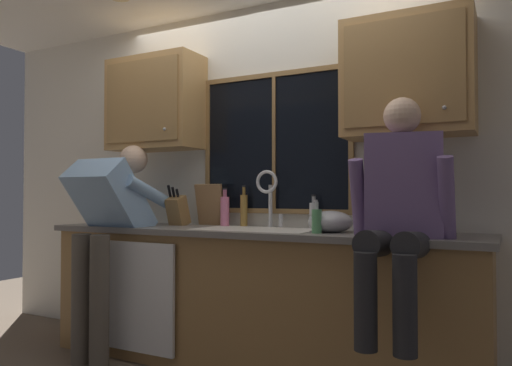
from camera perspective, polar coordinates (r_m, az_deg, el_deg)
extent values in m
cube|color=silver|center=(3.61, 1.98, 0.62)|extent=(5.35, 0.12, 2.55)
cube|color=black|center=(3.55, 2.20, 4.70)|extent=(1.10, 0.02, 0.95)
cube|color=olive|center=(3.62, 2.12, 12.49)|extent=(1.17, 0.02, 0.04)
cube|color=olive|center=(3.52, 2.13, -3.28)|extent=(1.17, 0.02, 0.04)
cube|color=olive|center=(3.81, -5.62, 4.28)|extent=(0.03, 0.02, 0.95)
cube|color=olive|center=(3.33, 11.01, 5.11)|extent=(0.03, 0.02, 0.95)
cube|color=olive|center=(3.53, 2.11, 4.72)|extent=(0.02, 0.02, 0.95)
cube|color=#A07744|center=(3.37, -0.65, -13.53)|extent=(2.95, 0.58, 0.88)
cube|color=slate|center=(3.29, -0.81, -5.73)|extent=(3.01, 0.62, 0.04)
cube|color=white|center=(3.50, -13.56, -12.75)|extent=(0.60, 0.02, 0.74)
cube|color=#B2844C|center=(3.97, -11.60, 8.96)|extent=(0.76, 0.33, 0.72)
cube|color=#9D7443|center=(3.84, -13.23, 9.32)|extent=(0.68, 0.01, 0.62)
sphere|color=#B2B2B7|center=(3.66, -10.61, 6.19)|extent=(0.02, 0.02, 0.02)
cube|color=#B2844C|center=(3.16, 17.19, 11.67)|extent=(0.76, 0.33, 0.72)
cube|color=#9D7443|center=(3.00, 16.59, 12.39)|extent=(0.68, 0.01, 0.62)
sphere|color=#B2B2B7|center=(2.91, 21.06, 8.21)|extent=(0.02, 0.02, 0.02)
cube|color=white|center=(3.27, 0.01, -5.58)|extent=(0.80, 0.46, 0.02)
cube|color=beige|center=(3.38, -3.02, -7.14)|extent=(0.36, 0.42, 0.20)
cube|color=beige|center=(3.19, 3.22, -7.48)|extent=(0.36, 0.42, 0.20)
cube|color=white|center=(3.28, 0.01, -7.32)|extent=(0.04, 0.42, 0.20)
cylinder|color=silver|center=(3.46, 1.69, -2.69)|extent=(0.03, 0.03, 0.30)
torus|color=silver|center=(3.41, 1.25, 0.14)|extent=(0.16, 0.02, 0.16)
cylinder|color=silver|center=(3.43, 2.90, -4.37)|extent=(0.03, 0.03, 0.09)
cylinder|color=#595147|center=(3.65, -19.68, -12.52)|extent=(0.13, 0.13, 0.88)
cylinder|color=#595147|center=(3.53, -17.75, -12.92)|extent=(0.13, 0.13, 0.88)
cube|color=#8CB2DB|center=(3.64, -16.62, -1.97)|extent=(0.44, 0.53, 0.59)
sphere|color=beige|center=(3.83, -14.05, 2.70)|extent=(0.21, 0.21, 0.21)
cylinder|color=#8CB2DB|center=(3.92, -17.09, -1.19)|extent=(0.09, 0.52, 0.26)
cylinder|color=#8CB2DB|center=(3.63, -12.14, -1.21)|extent=(0.09, 0.52, 0.26)
cylinder|color=#262628|center=(2.59, 13.85, -6.87)|extent=(0.14, 0.43, 0.16)
cylinder|color=#262628|center=(2.56, 17.80, -6.92)|extent=(0.14, 0.43, 0.16)
cylinder|color=#262628|center=(2.42, 12.63, -13.27)|extent=(0.11, 0.11, 0.46)
cylinder|color=#262628|center=(2.38, 16.94, -13.44)|extent=(0.11, 0.11, 0.46)
cube|color=slate|center=(2.78, 16.69, -0.28)|extent=(0.43, 0.28, 0.56)
sphere|color=beige|center=(2.81, 16.64, 7.49)|extent=(0.20, 0.20, 0.20)
cylinder|color=slate|center=(2.78, 11.84, -1.96)|extent=(0.08, 0.20, 0.47)
cylinder|color=slate|center=(2.69, 21.32, -1.92)|extent=(0.08, 0.20, 0.47)
cube|color=olive|center=(3.72, -9.09, -3.28)|extent=(0.12, 0.18, 0.25)
cylinder|color=black|center=(3.70, -10.05, -0.93)|extent=(0.02, 0.05, 0.09)
cylinder|color=black|center=(3.68, -9.60, -1.04)|extent=(0.02, 0.04, 0.08)
cylinder|color=black|center=(3.66, -9.14, -1.15)|extent=(0.02, 0.04, 0.06)
cube|color=#997047|center=(3.71, -5.36, -2.54)|extent=(0.23, 0.09, 0.31)
ellipsoid|color=#B7B7BC|center=(3.06, 8.64, -4.50)|extent=(0.28, 0.28, 0.14)
cylinder|color=#59A566|center=(2.95, 7.08, -4.45)|extent=(0.06, 0.06, 0.14)
cylinder|color=silver|center=(2.94, 7.08, -2.63)|extent=(0.02, 0.02, 0.04)
cylinder|color=silver|center=(2.93, 6.95, -2.08)|extent=(0.01, 0.04, 0.01)
cylinder|color=#B7B7BC|center=(3.34, 6.74, -3.81)|extent=(0.06, 0.06, 0.17)
cylinder|color=#929296|center=(3.33, 6.74, -1.93)|extent=(0.03, 0.03, 0.04)
cylinder|color=black|center=(3.33, 6.73, -1.45)|extent=(0.03, 0.03, 0.01)
cylinder|color=olive|center=(3.58, -1.42, -3.22)|extent=(0.05, 0.05, 0.23)
cylinder|color=brown|center=(3.58, -1.42, -0.94)|extent=(0.02, 0.02, 0.06)
cylinder|color=black|center=(3.58, -1.42, -0.39)|extent=(0.03, 0.03, 0.01)
cylinder|color=pink|center=(3.60, -3.65, -3.32)|extent=(0.07, 0.07, 0.21)
cylinder|color=#AD5B7A|center=(3.60, -3.64, -1.19)|extent=(0.03, 0.03, 0.05)
cylinder|color=black|center=(3.60, -3.64, -0.67)|extent=(0.03, 0.03, 0.01)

